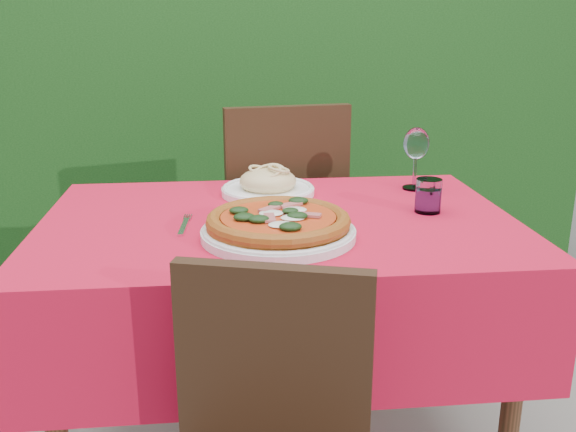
{
  "coord_description": "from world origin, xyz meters",
  "views": [
    {
      "loc": [
        -0.15,
        -1.63,
        1.26
      ],
      "look_at": [
        0.02,
        -0.05,
        0.77
      ],
      "focal_mm": 40.0,
      "sensor_mm": 36.0,
      "label": 1
    }
  ],
  "objects": [
    {
      "name": "chair_far",
      "position": [
        0.07,
        0.64,
        0.56
      ],
      "size": [
        0.5,
        0.5,
        0.98
      ],
      "rotation": [
        0.0,
        0.0,
        3.29
      ],
      "color": "black",
      "rests_on": "ground"
    },
    {
      "name": "fork",
      "position": [
        -0.25,
        -0.06,
        0.75
      ],
      "size": [
        0.04,
        0.19,
        0.0
      ],
      "primitive_type": "cube",
      "rotation": [
        0.0,
        0.0,
        -0.08
      ],
      "color": "silver",
      "rests_on": "dining_table"
    },
    {
      "name": "water_glass",
      "position": [
        0.41,
        0.01,
        0.79
      ],
      "size": [
        0.07,
        0.07,
        0.09
      ],
      "color": "silver",
      "rests_on": "dining_table"
    },
    {
      "name": "dining_table",
      "position": [
        0.0,
        0.0,
        0.6
      ],
      "size": [
        1.26,
        0.86,
        0.75
      ],
      "color": "#4D2A18",
      "rests_on": "ground"
    },
    {
      "name": "wine_glass",
      "position": [
        0.45,
        0.26,
        0.88
      ],
      "size": [
        0.08,
        0.08,
        0.19
      ],
      "color": "silver",
      "rests_on": "dining_table"
    },
    {
      "name": "hedge",
      "position": [
        0.0,
        1.55,
        0.92
      ],
      "size": [
        3.2,
        0.55,
        1.78
      ],
      "color": "black",
      "rests_on": "ground"
    },
    {
      "name": "pasta_plate",
      "position": [
        -0.01,
        0.24,
        0.78
      ],
      "size": [
        0.28,
        0.28,
        0.08
      ],
      "rotation": [
        0.0,
        0.0,
        -0.06
      ],
      "color": "white",
      "rests_on": "dining_table"
    },
    {
      "name": "pizza_plate",
      "position": [
        -0.02,
        -0.16,
        0.78
      ],
      "size": [
        0.44,
        0.44,
        0.07
      ],
      "rotation": [
        0.0,
        0.0,
        0.34
      ],
      "color": "silver",
      "rests_on": "dining_table"
    }
  ]
}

